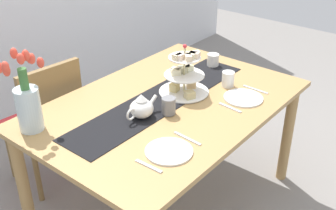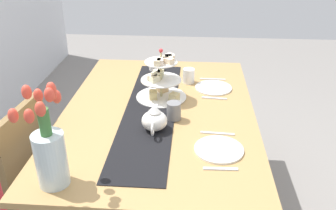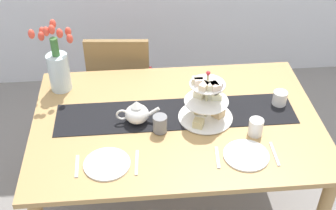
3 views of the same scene
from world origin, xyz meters
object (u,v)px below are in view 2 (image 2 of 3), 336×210
dinner_plate_left (219,149)px  fork_left (221,169)px  tiered_cake_stand (161,80)px  mug_grey (174,111)px  dining_table (159,125)px  knife_left (217,133)px  cream_jug (155,65)px  tulip_vase (49,150)px  dinner_plate_right (213,88)px  chair_left (11,175)px  knife_right (213,79)px  teapot (154,120)px  fork_right (214,98)px  mug_white_text (189,76)px

dinner_plate_left → fork_left: (-0.15, 0.00, -0.00)m
fork_left → tiered_cake_stand: bearing=24.9°
fork_left → mug_grey: bearing=28.3°
dining_table → knife_left: 0.41m
cream_jug → mug_grey: size_ratio=0.89×
tulip_vase → dinner_plate_right: 1.20m
chair_left → fork_left: bearing=-100.6°
dinner_plate_right → knife_right: dinner_plate_right is taller
fork_left → chair_left: bearing=79.4°
chair_left → tiered_cake_stand: 0.97m
dining_table → cream_jug: (0.60, 0.09, 0.14)m
tulip_vase → knife_left: size_ratio=2.62×
teapot → fork_right: 0.50m
dinner_plate_left → knife_left: dinner_plate_left is taller
dining_table → mug_grey: (-0.10, -0.09, 0.15)m
knife_right → mug_white_text: mug_white_text is taller
dinner_plate_left → mug_grey: size_ratio=2.42×
cream_jug → chair_left: bearing=143.7°
chair_left → dinner_plate_left: 1.11m
dining_table → knife_left: bearing=-126.0°
mug_white_text → dinner_plate_right: bearing=-117.6°
dinner_plate_right → dinner_plate_left: bearing=180.0°
knife_left → mug_grey: (0.13, 0.23, 0.05)m
dinner_plate_right → chair_left: bearing=120.4°
fork_left → cream_jug: bearing=19.9°
dinner_plate_left → knife_right: size_ratio=1.35×
dining_table → chair_left: bearing=112.7°
chair_left → fork_left: (-0.20, -1.08, 0.26)m
teapot → mug_grey: 0.15m
mug_grey → knife_right: bearing=-22.1°
teapot → mug_white_text: bearing=-14.3°
dining_table → cream_jug: size_ratio=18.61×
cream_jug → fork_right: size_ratio=0.57×
dinner_plate_left → knife_right: (0.84, 0.00, -0.00)m
dinner_plate_left → fork_right: dinner_plate_left is taller
teapot → knife_right: size_ratio=1.40×
mug_grey → fork_left: bearing=-151.7°
chair_left → dining_table: bearing=-67.3°
fork_right → mug_grey: 0.36m
dining_table → fork_right: size_ratio=10.55×
mug_grey → mug_white_text: bearing=-7.7°
chair_left → tiered_cake_stand: size_ratio=2.99×
dinner_plate_right → mug_grey: bearing=151.3°
fork_left → fork_right: 0.69m
chair_left → dinner_plate_left: chair_left is taller
knife_left → cream_jug: bearing=26.0°
dining_table → cream_jug: bearing=8.3°
knife_right → chair_left: bearing=125.8°
tulip_vase → dinner_plate_left: tulip_vase is taller
knife_right → mug_white_text: bearing=111.0°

